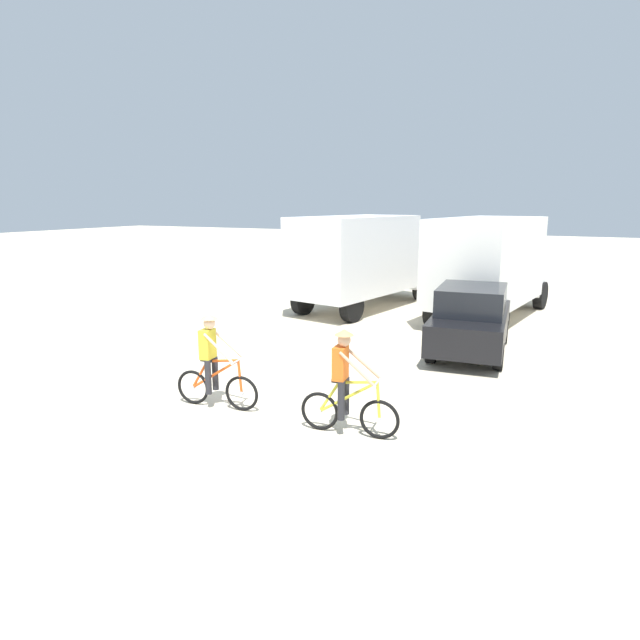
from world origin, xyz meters
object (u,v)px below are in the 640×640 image
object	(u,v)px
cyclist_orange_shirt	(213,364)
cyclist_cowboy_hat	(346,386)
box_truck_white_box	(492,263)
sedan_parked	(471,320)
box_truck_avon_van	(364,257)

from	to	relation	value
cyclist_orange_shirt	cyclist_cowboy_hat	bearing A→B (deg)	-0.70
box_truck_white_box	sedan_parked	distance (m)	4.70
box_truck_avon_van	cyclist_orange_shirt	xyz separation A→B (m)	(1.04, -10.44, -1.03)
box_truck_avon_van	box_truck_white_box	distance (m)	4.49
box_truck_avon_van	box_truck_white_box	xyz separation A→B (m)	(4.48, 0.14, 0.00)
cyclist_cowboy_hat	box_truck_white_box	bearing A→B (deg)	86.19
box_truck_avon_van	sedan_parked	size ratio (longest dim) A/B	1.63
cyclist_orange_shirt	cyclist_cowboy_hat	distance (m)	2.74
sedan_parked	box_truck_avon_van	bearing A→B (deg)	136.59
box_truck_white_box	cyclist_cowboy_hat	distance (m)	10.68
box_truck_avon_van	sedan_parked	bearing A→B (deg)	-43.41
box_truck_avon_van	cyclist_orange_shirt	world-z (taller)	box_truck_avon_van
sedan_parked	cyclist_cowboy_hat	world-z (taller)	cyclist_cowboy_hat
box_truck_avon_van	sedan_parked	distance (m)	6.55
box_truck_avon_van	sedan_parked	xyz separation A→B (m)	(4.71, -4.45, -0.99)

